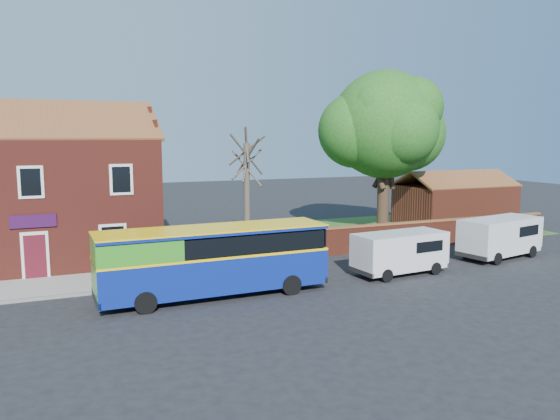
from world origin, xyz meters
name	(u,v)px	position (x,y,z in m)	size (l,w,h in m)	color
ground	(227,308)	(0.00, 0.00, 0.00)	(120.00, 120.00, 0.00)	black
pavement	(36,288)	(-7.00, 5.75, 0.06)	(18.00, 3.50, 0.12)	gray
kerb	(35,299)	(-7.00, 4.00, 0.07)	(18.00, 0.15, 0.14)	slate
grass_strip	(351,232)	(13.00, 13.00, 0.02)	(26.00, 12.00, 0.04)	#426B28
shop_building	(34,199)	(-7.02, 11.50, 3.41)	(12.30, 8.13, 10.50)	maroon
boundary_wall	(401,235)	(13.00, 7.00, 0.81)	(22.00, 0.38, 1.60)	maroon
outbuilding	(455,204)	(22.00, 13.00, 1.61)	(8.20, 5.06, 4.17)	maroon
bus	(207,258)	(-0.33, 1.78, 1.66)	(9.64, 2.68, 2.92)	navy
van_near	(400,251)	(9.35, 1.92, 1.15)	(4.82, 2.28, 2.05)	silver
van_far	(500,236)	(16.57, 2.83, 1.24)	(5.34, 2.99, 2.21)	silver
large_tree	(384,128)	(14.58, 11.51, 7.22)	(9.05, 7.16, 11.03)	black
bare_tree	(247,190)	(4.45, 10.41, 3.53)	(2.58, 3.07, 6.88)	#4C4238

